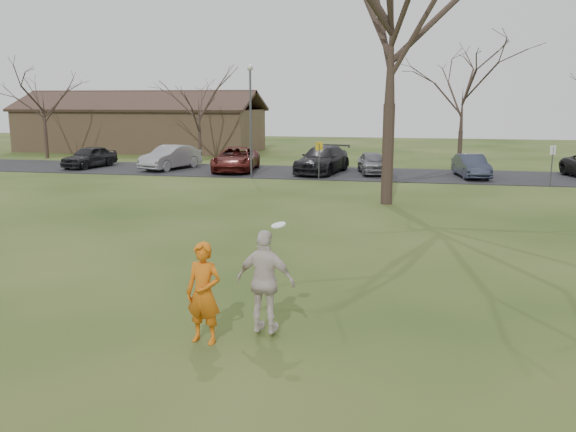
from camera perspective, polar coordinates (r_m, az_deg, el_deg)
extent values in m
plane|color=#1E380F|center=(11.66, -4.08, -11.01)|extent=(120.00, 120.00, 0.00)
cube|color=black|center=(35.77, 6.88, 4.03)|extent=(62.00, 6.50, 0.04)
imported|color=#CD6110|center=(10.98, -8.07, -7.30)|extent=(0.75, 0.55, 1.88)
imported|color=black|center=(40.75, -18.47, 5.40)|extent=(2.40, 4.29, 1.38)
imported|color=gray|center=(38.45, -11.16, 5.54)|extent=(2.79, 4.81, 1.50)
imported|color=#531713|center=(36.86, -5.01, 5.44)|extent=(3.08, 5.52, 1.46)
imported|color=black|center=(35.88, 3.31, 5.40)|extent=(3.12, 5.71, 1.57)
imported|color=slate|center=(35.77, 8.11, 5.07)|extent=(2.27, 4.03, 1.29)
imported|color=#2C3142|center=(35.24, 17.11, 4.60)|extent=(2.00, 4.09, 1.29)
imported|color=beige|center=(11.10, -2.16, -6.29)|extent=(1.19, 0.62, 1.95)
cylinder|color=white|center=(10.85, -0.91, -0.87)|extent=(0.28, 0.27, 0.12)
cube|color=#8C6D4C|center=(53.63, -13.79, 7.98)|extent=(20.00, 8.00, 3.50)
cube|color=#33231C|center=(51.72, -14.91, 10.60)|extent=(20.60, 4.40, 1.78)
cube|color=#33231C|center=(55.42, -12.99, 10.70)|extent=(20.60, 4.40, 1.78)
cube|color=#38281E|center=(53.56, -13.95, 11.40)|extent=(20.60, 0.45, 0.20)
cylinder|color=#47474C|center=(34.11, -3.59, 8.77)|extent=(0.12, 0.12, 6.00)
sphere|color=beige|center=(34.13, -3.65, 13.97)|extent=(0.34, 0.34, 0.34)
cylinder|color=#47474C|center=(32.93, 2.98, 5.20)|extent=(0.06, 0.06, 2.00)
cube|color=yellow|center=(32.86, 3.00, 6.67)|extent=(0.35, 0.35, 0.45)
cylinder|color=#47474C|center=(33.30, 23.90, 4.33)|extent=(0.06, 0.06, 2.00)
cube|color=silver|center=(33.22, 24.02, 5.78)|extent=(0.35, 0.35, 0.45)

